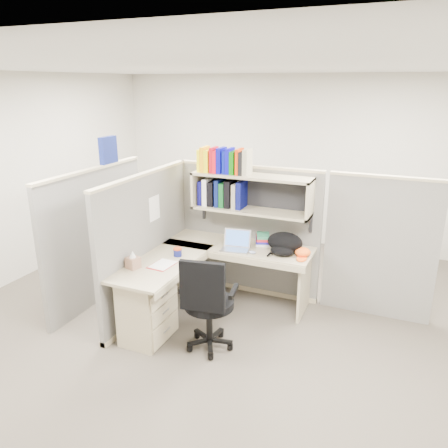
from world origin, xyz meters
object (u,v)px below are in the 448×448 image
at_px(laptop, 235,241).
at_px(backpack, 284,244).
at_px(desk, 173,292).
at_px(task_chair, 208,318).
at_px(snack_canister, 178,252).

height_order(laptop, backpack, backpack).
distance_m(laptop, backpack, 0.55).
relative_size(laptop, backpack, 0.79).
distance_m(desk, task_chair, 0.56).
relative_size(desk, laptop, 5.55).
bearing_deg(task_chair, desk, 156.28).
relative_size(backpack, task_chair, 0.39).
bearing_deg(backpack, laptop, -151.17).
bearing_deg(task_chair, laptop, 95.15).
bearing_deg(task_chair, snack_canister, 139.85).
distance_m(desk, snack_canister, 0.45).
relative_size(desk, snack_canister, 18.24).
xyz_separation_m(laptop, snack_canister, (-0.52, -0.41, -0.06)).
distance_m(snack_canister, task_chair, 0.89).
distance_m(backpack, task_chair, 1.23).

